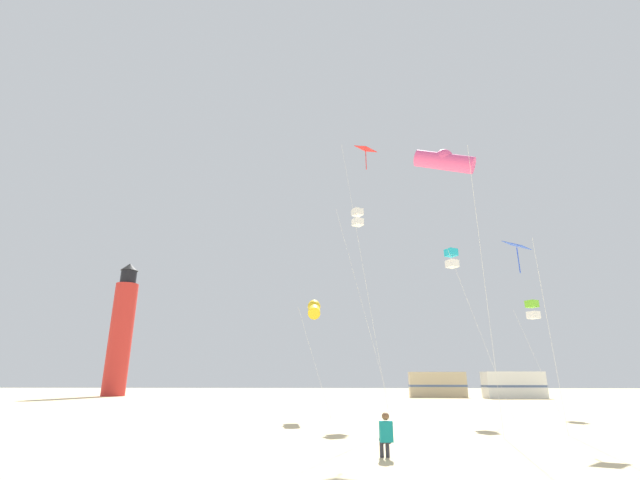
# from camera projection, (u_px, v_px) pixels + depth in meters

# --- Properties ---
(kite_flyer_standing) EXTENTS (0.36, 0.52, 1.16)m
(kite_flyer_standing) POSITION_uv_depth(u_px,v_px,m) (386.00, 434.00, 11.81)
(kite_flyer_standing) COLOR #147F84
(kite_flyer_standing) RESTS_ON ground
(kite_diamond_scarlet) EXTENTS (1.89, 1.89, 13.81)m
(kite_diamond_scarlet) POSITION_uv_depth(u_px,v_px,m) (365.00, 161.00, 22.91)
(kite_diamond_scarlet) COLOR silver
(kite_diamond_scarlet) RESTS_ON ground
(kite_diamond_blue) EXTENTS (1.64, 1.64, 7.59)m
(kite_diamond_blue) POSITION_uv_depth(u_px,v_px,m) (518.00, 251.00, 18.40)
(kite_diamond_blue) COLOR silver
(kite_diamond_blue) RESTS_ON ground
(kite_box_cyan) EXTENTS (3.06, 2.67, 9.60)m
(kite_box_cyan) POSITION_uv_depth(u_px,v_px,m) (452.00, 258.00, 26.75)
(kite_box_cyan) COLOR silver
(kite_box_cyan) RESTS_ON ground
(kite_box_lime) EXTENTS (1.69, 1.69, 6.77)m
(kite_box_lime) POSITION_uv_depth(u_px,v_px,m) (533.00, 310.00, 27.70)
(kite_box_lime) COLOR silver
(kite_box_lime) RESTS_ON ground
(kite_box_white) EXTENTS (2.99, 1.98, 12.72)m
(kite_box_white) POSITION_uv_depth(u_px,v_px,m) (358.00, 218.00, 28.84)
(kite_box_white) COLOR silver
(kite_box_white) RESTS_ON ground
(kite_tube_rainbow) EXTENTS (2.64, 2.13, 11.38)m
(kite_tube_rainbow) POSITION_uv_depth(u_px,v_px,m) (444.00, 161.00, 18.29)
(kite_tube_rainbow) COLOR silver
(kite_tube_rainbow) RESTS_ON ground
(kite_tube_gold) EXTENTS (1.85, 2.53, 6.69)m
(kite_tube_gold) POSITION_uv_depth(u_px,v_px,m) (314.00, 309.00, 25.96)
(kite_tube_gold) COLOR silver
(kite_tube_gold) RESTS_ON ground
(lighthouse_distant) EXTENTS (2.80, 2.80, 16.80)m
(lighthouse_distant) POSITION_uv_depth(u_px,v_px,m) (121.00, 331.00, 56.33)
(lighthouse_distant) COLOR red
(lighthouse_distant) RESTS_ON ground
(rv_van_tan) EXTENTS (6.59, 2.79, 2.80)m
(rv_van_tan) POSITION_uv_depth(u_px,v_px,m) (437.00, 385.00, 51.43)
(rv_van_tan) COLOR #C6B28C
(rv_van_tan) RESTS_ON ground
(rv_van_white) EXTENTS (6.54, 2.64, 2.80)m
(rv_van_white) POSITION_uv_depth(u_px,v_px,m) (513.00, 385.00, 48.53)
(rv_van_white) COLOR white
(rv_van_white) RESTS_ON ground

